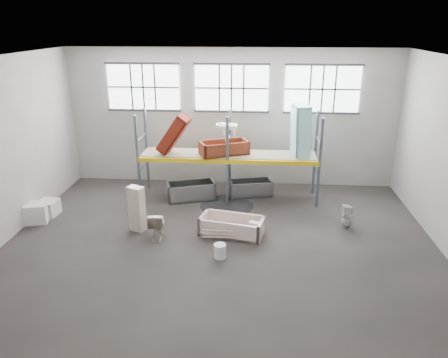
# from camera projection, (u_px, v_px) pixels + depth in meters

# --- Properties ---
(floor) EXTENTS (12.00, 10.00, 0.10)m
(floor) POSITION_uv_depth(u_px,v_px,m) (220.00, 246.00, 12.02)
(floor) COLOR #47403D
(floor) RESTS_ON ground
(ceiling) EXTENTS (12.00, 10.00, 0.10)m
(ceiling) POSITION_uv_depth(u_px,v_px,m) (219.00, 57.00, 10.26)
(ceiling) COLOR silver
(ceiling) RESTS_ON ground
(wall_back) EXTENTS (12.00, 0.10, 5.00)m
(wall_back) POSITION_uv_depth(u_px,v_px,m) (232.00, 118.00, 15.87)
(wall_back) COLOR #9E9A93
(wall_back) RESTS_ON ground
(wall_front) EXTENTS (12.00, 0.10, 5.00)m
(wall_front) POSITION_uv_depth(u_px,v_px,m) (190.00, 261.00, 6.42)
(wall_front) COLOR #ABA69E
(wall_front) RESTS_ON ground
(window_left) EXTENTS (2.60, 0.04, 1.60)m
(window_left) POSITION_uv_depth(u_px,v_px,m) (143.00, 87.00, 15.62)
(window_left) COLOR white
(window_left) RESTS_ON wall_back
(window_mid) EXTENTS (2.60, 0.04, 1.60)m
(window_mid) POSITION_uv_depth(u_px,v_px,m) (232.00, 88.00, 15.39)
(window_mid) COLOR white
(window_mid) RESTS_ON wall_back
(window_right) EXTENTS (2.60, 0.04, 1.60)m
(window_right) POSITION_uv_depth(u_px,v_px,m) (322.00, 89.00, 15.15)
(window_right) COLOR white
(window_right) RESTS_ON wall_back
(rack_upright_la) EXTENTS (0.08, 0.08, 3.00)m
(rack_upright_la) POSITION_uv_depth(u_px,v_px,m) (138.00, 159.00, 14.42)
(rack_upright_la) COLOR slate
(rack_upright_la) RESTS_ON floor
(rack_upright_lb) EXTENTS (0.08, 0.08, 3.00)m
(rack_upright_lb) POSITION_uv_depth(u_px,v_px,m) (147.00, 149.00, 15.54)
(rack_upright_lb) COLOR slate
(rack_upright_lb) RESTS_ON floor
(rack_upright_ma) EXTENTS (0.08, 0.08, 3.00)m
(rack_upright_ma) POSITION_uv_depth(u_px,v_px,m) (227.00, 162.00, 14.20)
(rack_upright_ma) COLOR slate
(rack_upright_ma) RESTS_ON floor
(rack_upright_mb) EXTENTS (0.08, 0.08, 3.00)m
(rack_upright_mb) POSITION_uv_depth(u_px,v_px,m) (230.00, 151.00, 15.32)
(rack_upright_mb) COLOR slate
(rack_upright_mb) RESTS_ON floor
(rack_upright_ra) EXTENTS (0.08, 0.08, 3.00)m
(rack_upright_ra) POSITION_uv_depth(u_px,v_px,m) (320.00, 164.00, 13.98)
(rack_upright_ra) COLOR slate
(rack_upright_ra) RESTS_ON floor
(rack_upright_rb) EXTENTS (0.08, 0.08, 3.00)m
(rack_upright_rb) POSITION_uv_depth(u_px,v_px,m) (315.00, 153.00, 15.10)
(rack_upright_rb) COLOR slate
(rack_upright_rb) RESTS_ON floor
(rack_beam_front) EXTENTS (6.00, 0.10, 0.14)m
(rack_beam_front) POSITION_uv_depth(u_px,v_px,m) (227.00, 162.00, 14.20)
(rack_beam_front) COLOR yellow
(rack_beam_front) RESTS_ON floor
(rack_beam_back) EXTENTS (6.00, 0.10, 0.14)m
(rack_beam_back) POSITION_uv_depth(u_px,v_px,m) (230.00, 151.00, 15.32)
(rack_beam_back) COLOR yellow
(rack_beam_back) RESTS_ON floor
(shelf_deck) EXTENTS (5.90, 1.10, 0.03)m
(shelf_deck) POSITION_uv_depth(u_px,v_px,m) (229.00, 154.00, 14.74)
(shelf_deck) COLOR gray
(shelf_deck) RESTS_ON floor
(wet_patch) EXTENTS (1.80, 1.80, 0.00)m
(wet_patch) POSITION_uv_depth(u_px,v_px,m) (227.00, 206.00, 14.53)
(wet_patch) COLOR black
(wet_patch) RESTS_ON floor
(bathtub_beige) EXTENTS (1.95, 1.22, 0.53)m
(bathtub_beige) POSITION_uv_depth(u_px,v_px,m) (232.00, 226.00, 12.50)
(bathtub_beige) COLOR beige
(bathtub_beige) RESTS_ON floor
(cistern_spare) EXTENTS (0.44, 0.33, 0.38)m
(cistern_spare) POSITION_uv_depth(u_px,v_px,m) (256.00, 228.00, 12.33)
(cistern_spare) COLOR beige
(cistern_spare) RESTS_ON bathtub_beige
(sink_in_tub) EXTENTS (0.57, 0.57, 0.16)m
(sink_in_tub) POSITION_uv_depth(u_px,v_px,m) (239.00, 232.00, 12.38)
(sink_in_tub) COLOR beige
(sink_in_tub) RESTS_ON bathtub_beige
(toilet_beige) EXTENTS (0.51, 0.81, 0.79)m
(toilet_beige) POSITION_uv_depth(u_px,v_px,m) (157.00, 224.00, 12.31)
(toilet_beige) COLOR beige
(toilet_beige) RESTS_ON floor
(cistern_tall) EXTENTS (0.52, 0.44, 1.37)m
(cistern_tall) POSITION_uv_depth(u_px,v_px,m) (137.00, 209.00, 12.62)
(cistern_tall) COLOR beige
(cistern_tall) RESTS_ON floor
(toilet_white) EXTENTS (0.42, 0.41, 0.74)m
(toilet_white) POSITION_uv_depth(u_px,v_px,m) (347.00, 216.00, 12.89)
(toilet_white) COLOR silver
(toilet_white) RESTS_ON floor
(steel_tub_left) EXTENTS (1.79, 1.24, 0.60)m
(steel_tub_left) POSITION_uv_depth(u_px,v_px,m) (191.00, 191.00, 15.01)
(steel_tub_left) COLOR #9B9CA2
(steel_tub_left) RESTS_ON floor
(steel_tub_right) EXTENTS (1.62, 1.02, 0.55)m
(steel_tub_right) POSITION_uv_depth(u_px,v_px,m) (250.00, 188.00, 15.35)
(steel_tub_right) COLOR #9C9FA2
(steel_tub_right) RESTS_ON floor
(rust_tub_flat) EXTENTS (1.77, 1.33, 0.45)m
(rust_tub_flat) POSITION_uv_depth(u_px,v_px,m) (224.00, 148.00, 14.60)
(rust_tub_flat) COLOR brown
(rust_tub_flat) RESTS_ON shelf_deck
(rust_tub_tilted) EXTENTS (1.21, 0.80, 1.38)m
(rust_tub_tilted) POSITION_uv_depth(u_px,v_px,m) (174.00, 134.00, 14.43)
(rust_tub_tilted) COLOR maroon
(rust_tub_tilted) RESTS_ON shelf_deck
(sink_on_shelf) EXTENTS (0.84, 0.73, 0.63)m
(sink_on_shelf) POSITION_uv_depth(u_px,v_px,m) (227.00, 142.00, 14.30)
(sink_on_shelf) COLOR white
(sink_on_shelf) RESTS_ON rust_tub_flat
(blue_tub_upright) EXTENTS (0.69, 0.91, 1.78)m
(blue_tub_upright) POSITION_uv_depth(u_px,v_px,m) (301.00, 132.00, 14.29)
(blue_tub_upright) COLOR #A8E8F8
(blue_tub_upright) RESTS_ON shelf_deck
(bucket) EXTENTS (0.42, 0.42, 0.38)m
(bucket) POSITION_uv_depth(u_px,v_px,m) (220.00, 251.00, 11.30)
(bucket) COLOR silver
(bucket) RESTS_ON floor
(carton_near) EXTENTS (0.83, 0.76, 0.60)m
(carton_near) POSITION_uv_depth(u_px,v_px,m) (36.00, 213.00, 13.28)
(carton_near) COLOR white
(carton_near) RESTS_ON floor
(carton_far) EXTENTS (0.63, 0.63, 0.49)m
(carton_far) POSITION_uv_depth(u_px,v_px,m) (48.00, 208.00, 13.79)
(carton_far) COLOR silver
(carton_far) RESTS_ON floor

